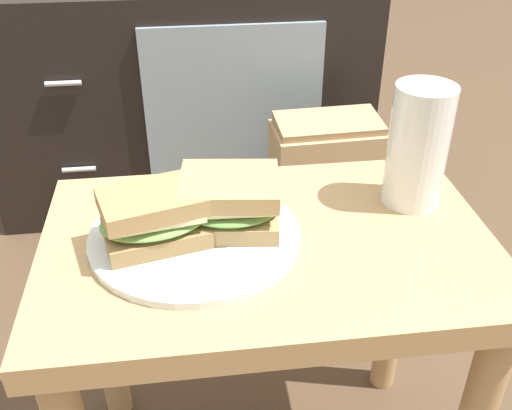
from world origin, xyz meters
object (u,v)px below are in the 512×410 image
plate (195,236)px  beer_glass (417,148)px  sandwich_front (154,218)px  sandwich_back (230,202)px  paper_bag (323,195)px  tv_cabinet (183,89)px

plate → beer_glass: size_ratio=1.58×
sandwich_front → sandwich_back: (0.09, 0.02, 0.00)m
beer_glass → sandwich_back: bearing=-170.7°
sandwich_back → paper_bag: size_ratio=0.37×
sandwich_front → tv_cabinet: bearing=87.5°
sandwich_back → beer_glass: size_ratio=0.85×
tv_cabinet → sandwich_front: bearing=-92.5°
sandwich_back → plate: bearing=-165.0°
plate → sandwich_back: size_ratio=1.86×
tv_cabinet → sandwich_back: size_ratio=6.87×
sandwich_back → beer_glass: beer_glass is taller
beer_glass → paper_bag: (0.00, 0.46, -0.36)m
tv_cabinet → paper_bag: tv_cabinet is taller
tv_cabinet → sandwich_front: 0.97m
plate → paper_bag: size_ratio=0.69×
tv_cabinet → sandwich_front: size_ratio=6.60×
sandwich_front → sandwich_back: 0.09m
plate → paper_bag: 0.66m
plate → sandwich_front: bearing=-165.0°
tv_cabinet → plate: size_ratio=3.70×
tv_cabinet → sandwich_front: tv_cabinet is taller
tv_cabinet → paper_bag: size_ratio=2.55×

